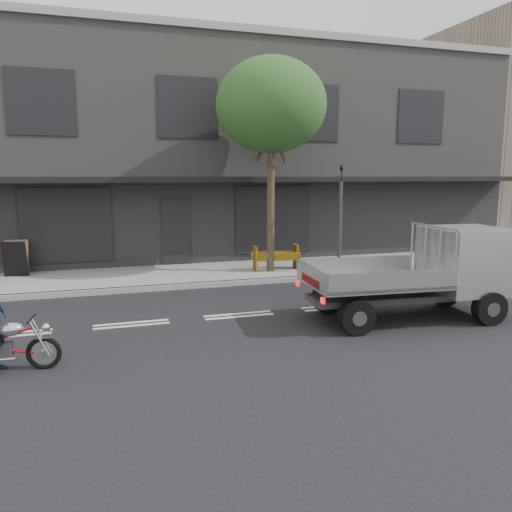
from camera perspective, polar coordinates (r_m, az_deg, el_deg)
The scene contains 10 objects.
ground at distance 11.55m, azimuth -1.98°, elevation -6.80°, with size 80.00×80.00×0.00m, color black.
sidewalk at distance 16.00m, azimuth -6.41°, elevation -2.06°, with size 32.00×3.20×0.15m, color gray.
kerb at distance 14.46m, azimuth -5.22°, elevation -3.25°, with size 32.00×0.20×0.15m, color gray.
building_main at distance 22.23m, azimuth -9.87°, elevation 11.18°, with size 26.00×10.00×8.00m, color slate.
street_tree at distance 15.91m, azimuth 1.74°, elevation 16.76°, with size 3.40×3.40×6.74m.
traffic_light_pole at distance 15.84m, azimuth 9.56°, elevation 3.52°, with size 0.12×0.12×3.50m.
motorcycle at distance 9.23m, azimuth -26.76°, elevation -8.97°, with size 1.75×0.51×0.90m.
flatbed_ute at distance 12.08m, azimuth 21.27°, elevation -0.88°, with size 4.67×2.19×2.11m.
construction_barrier at distance 16.01m, azimuth 2.53°, elevation -0.21°, with size 1.49×0.60×0.84m, color orange, non-canonical shape.
sandwich_board at distance 16.66m, azimuth -25.86°, elevation -0.33°, with size 0.69×0.46×1.09m, color black, non-canonical shape.
Camera 1 is at (-2.90, -10.72, 3.18)m, focal length 35.00 mm.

